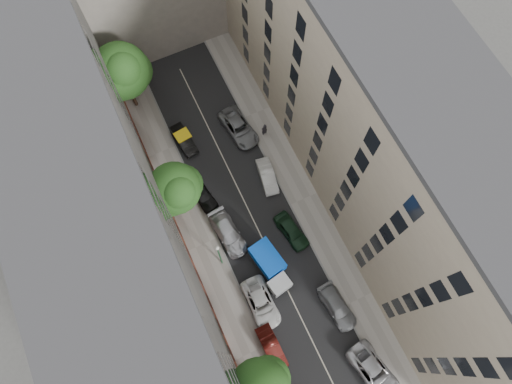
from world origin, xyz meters
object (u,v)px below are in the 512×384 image
car_right_0 (374,372)px  car_left_5 (184,140)px  car_left_2 (261,303)px  car_right_4 (239,128)px  car_left_4 (202,194)px  car_right_3 (267,176)px  car_right_1 (337,307)px  pedestrian (264,129)px  tarp_truck (271,266)px  tree_mid (176,190)px  car_right_2 (292,231)px  car_left_1 (272,347)px  tree_far (123,73)px  car_left_3 (228,233)px  lamp_post (219,254)px

car_right_0 → car_left_5: bearing=93.2°
car_left_2 → car_right_4: 18.21m
car_left_4 → car_right_3: bearing=-18.1°
car_right_1 → pedestrian: size_ratio=2.53×
tarp_truck → car_right_4: 15.14m
car_left_4 → car_right_3: size_ratio=1.03×
tarp_truck → car_right_0: bearing=-81.3°
tarp_truck → car_right_1: (3.97, -5.86, -0.61)m
car_right_3 → pedestrian: bearing=76.7°
tarp_truck → tree_mid: size_ratio=0.68×
car_right_2 → tree_mid: size_ratio=0.54×
car_left_1 → tree_far: size_ratio=0.45×
car_right_0 → car_right_1: (-0.23, 6.20, -0.07)m
car_left_3 → lamp_post: lamp_post is taller
tree_mid → pedestrian: tree_mid is taller
car_left_3 → car_right_2: size_ratio=1.20×
car_right_3 → tree_mid: bearing=-175.3°
car_left_3 → tree_mid: (-2.84, 4.43, 4.58)m
tarp_truck → car_left_1: size_ratio=1.31×
car_right_1 → tree_far: (-9.26, 28.14, 5.41)m
car_left_3 → tree_mid: size_ratio=0.65×
tarp_truck → tree_far: (-5.28, 22.27, 4.80)m
car_left_2 → pedestrian: pedestrian is taller
car_right_0 → car_right_2: car_right_0 is taller
car_left_2 → car_right_0: car_right_0 is taller
car_left_1 → car_left_5: size_ratio=1.03×
car_right_4 → car_left_1: bearing=-114.5°
car_right_0 → car_right_2: size_ratio=1.27×
tarp_truck → car_right_4: (3.40, 14.74, -0.55)m
car_left_2 → car_right_2: (5.60, 4.92, 0.03)m
car_right_3 → car_right_4: car_right_4 is taller
lamp_post → pedestrian: lamp_post is taller
car_right_3 → tree_far: bearing=132.2°
car_left_1 → car_right_3: car_left_1 is taller
car_left_1 → car_left_4: bearing=88.3°
car_left_5 → car_right_4: (5.75, -1.20, 0.08)m
tree_mid → tree_far: size_ratio=0.87×
car_left_1 → car_right_4: (6.40, 21.20, 0.06)m
car_right_4 → lamp_post: bearing=-128.5°
tree_far → car_right_1: bearing=-71.8°
car_left_2 → car_right_1: bearing=-27.3°
car_left_1 → car_left_2: bearing=76.6°
car_left_4 → car_right_0: size_ratio=0.76×
tarp_truck → car_left_1: (-3.00, -6.46, -0.61)m
tree_far → tarp_truck: bearing=-76.7°
car_right_2 → tree_mid: 11.83m
tarp_truck → car_left_5: (-2.35, 15.94, -0.63)m
car_right_4 → lamp_post: (-7.33, -12.26, 3.30)m
tarp_truck → car_left_1: 7.15m
car_left_4 → car_right_3: car_left_4 is taller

